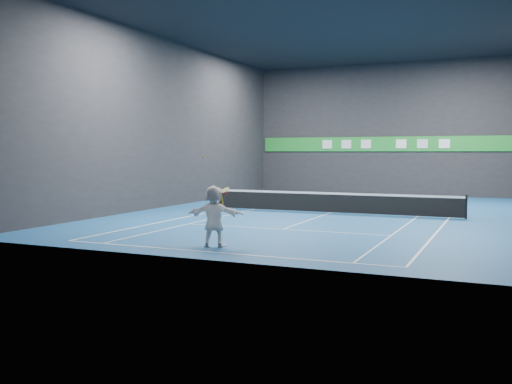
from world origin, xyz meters
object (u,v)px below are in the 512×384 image
at_px(player, 214,216).
at_px(tennis_racket, 224,192).
at_px(tennis_ball, 203,157).
at_px(tennis_net, 330,202).

bearing_deg(player, tennis_racket, 178.00).
xyz_separation_m(player, tennis_ball, (-0.36, -0.04, 1.84)).
bearing_deg(tennis_racket, tennis_net, 88.91).
distance_m(player, tennis_ball, 1.87).
bearing_deg(tennis_ball, player, 6.37).
bearing_deg(tennis_ball, tennis_racket, 7.55).
xyz_separation_m(tennis_net, tennis_racket, (-0.21, -10.93, 1.16)).
bearing_deg(player, tennis_ball, -4.55).
height_order(tennis_ball, tennis_net, tennis_ball).
distance_m(player, tennis_racket, 0.81).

